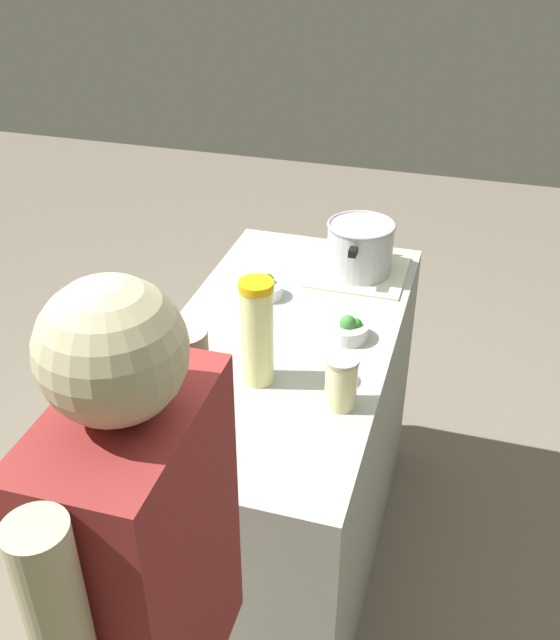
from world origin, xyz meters
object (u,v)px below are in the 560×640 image
Objects in this scene: broccoli_bowl_front at (348,330)px; broccoli_bowl_back at (171,394)px; lemonade_pitcher at (257,332)px; broccoli_bowl_center at (267,288)px; mason_jar at (341,382)px; cooking_pot at (360,247)px.

broccoli_bowl_front is 0.94× the size of broccoli_bowl_back.
lemonade_pitcher is 2.90× the size of broccoli_bowl_center.
lemonade_pitcher is at bearing -100.46° from mason_jar.
lemonade_pitcher reaches higher than mason_jar.
broccoli_bowl_center is 0.82× the size of broccoli_bowl_back.
broccoli_bowl_back is at bearing -74.49° from mason_jar.
cooking_pot is at bearing -172.50° from mason_jar.
broccoli_bowl_center is at bearing 173.27° from broccoli_bowl_back.
mason_jar is (0.04, 0.23, -0.08)m from lemonade_pitcher.
broccoli_bowl_front is at bearing 61.33° from broccoli_bowl_center.
lemonade_pitcher is at bearing -35.34° from broccoli_bowl_front.
cooking_pot is 2.87× the size of broccoli_bowl_center.
broccoli_bowl_front is 0.56m from broccoli_bowl_back.
broccoli_bowl_back is at bearing -6.73° from broccoli_bowl_center.
broccoli_bowl_center is (0.23, -0.25, -0.07)m from cooking_pot.
lemonade_pitcher is 2.37× the size of broccoli_bowl_back.
lemonade_pitcher is (0.66, -0.14, 0.05)m from cooking_pot.
cooking_pot is 0.71m from mason_jar.
broccoli_bowl_front is (-0.31, -0.04, -0.04)m from mason_jar.
cooking_pot is 0.35m from broccoli_bowl_center.
lemonade_pitcher is at bearing -11.92° from cooking_pot.
mason_jar is 0.32m from broccoli_bowl_front.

